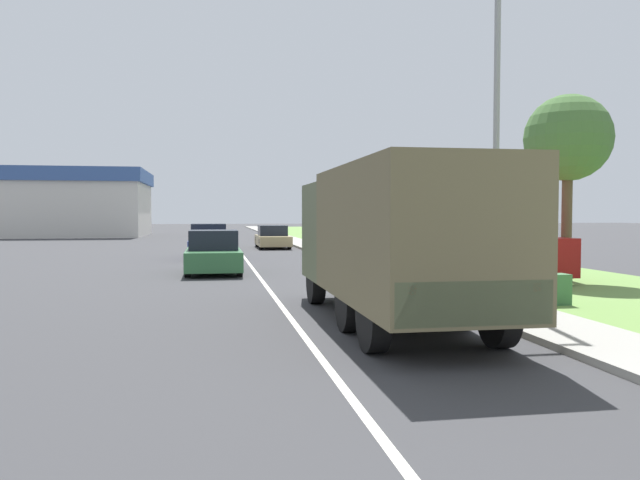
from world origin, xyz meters
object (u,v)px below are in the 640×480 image
Objects in this scene: car_second_ahead at (209,243)px; car_third_ahead at (273,238)px; pickup_truck at (503,250)px; car_nearest_ahead at (214,254)px; lamp_post at (489,89)px; military_truck at (392,236)px.

car_second_ahead is 1.01× the size of car_third_ahead.
car_second_ahead is 0.88× the size of pickup_truck.
car_second_ahead is 9.03m from car_third_ahead.
car_nearest_ahead reaches higher than car_third_ahead.
car_second_ahead is at bearing 91.52° from car_nearest_ahead.
lamp_post is at bearing -119.33° from pickup_truck.
car_second_ahead reaches higher than car_nearest_ahead.
car_second_ahead is 14.21m from pickup_truck.
military_truck reaches higher than car_nearest_ahead.
car_second_ahead is 0.57× the size of lamp_post.
car_nearest_ahead is 15.96m from car_third_ahead.
car_third_ahead is (0.26, 26.25, -1.04)m from military_truck.
military_truck is 18.42m from car_second_ahead.
car_nearest_ahead is 0.76× the size of pickup_truck.
pickup_truck is (9.54, -10.53, 0.17)m from car_second_ahead.
military_truck is 1.70× the size of car_third_ahead.
lamp_post reaches higher than car_nearest_ahead.
lamp_post is at bearing 31.23° from military_truck.
lamp_post is (6.24, -16.41, 4.14)m from car_second_ahead.
lamp_post is at bearing -84.32° from car_third_ahead.
car_nearest_ahead is 0.87× the size of car_third_ahead.
car_third_ahead is at bearing 89.42° from military_truck.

